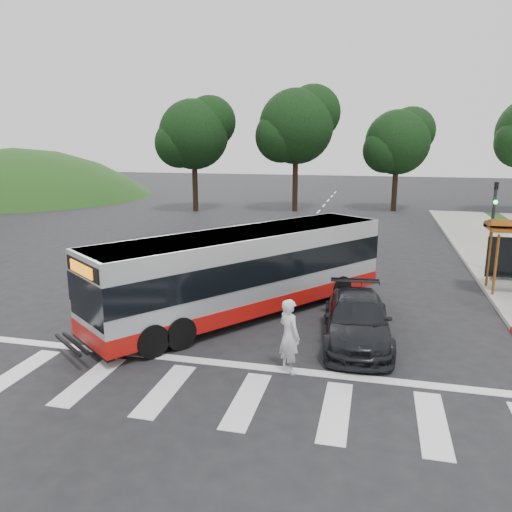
% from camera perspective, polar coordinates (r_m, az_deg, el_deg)
% --- Properties ---
extents(ground, '(140.00, 140.00, 0.00)m').
position_cam_1_polar(ground, '(16.66, -3.36, -7.12)').
color(ground, black).
rests_on(ground, ground).
extents(curb_east, '(0.30, 40.00, 0.15)m').
position_cam_1_polar(curb_east, '(24.03, 23.73, -1.70)').
color(curb_east, '#9E9991').
rests_on(curb_east, ground).
extents(hillside_nw, '(44.00, 44.00, 10.00)m').
position_cam_1_polar(hillside_nw, '(58.25, -25.55, 6.17)').
color(hillside_nw, '#193812').
rests_on(hillside_nw, ground).
extents(crosswalk_ladder, '(18.00, 2.60, 0.01)m').
position_cam_1_polar(crosswalk_ladder, '(12.37, -10.35, -14.81)').
color(crosswalk_ladder, silver).
rests_on(crosswalk_ladder, ground).
extents(traffic_signal_ne_short, '(0.18, 0.37, 4.00)m').
position_cam_1_polar(traffic_signal_ne_short, '(24.17, 25.46, 4.05)').
color(traffic_signal_ne_short, black).
rests_on(traffic_signal_ne_short, ground).
extents(tree_north_a, '(6.60, 6.15, 10.17)m').
position_cam_1_polar(tree_north_a, '(41.54, 4.74, 14.68)').
color(tree_north_a, black).
rests_on(tree_north_a, ground).
extents(tree_north_b, '(5.72, 5.33, 8.43)m').
position_cam_1_polar(tree_north_b, '(43.02, 15.97, 12.50)').
color(tree_north_b, black).
rests_on(tree_north_b, ground).
extents(tree_north_c, '(6.16, 5.74, 9.30)m').
position_cam_1_polar(tree_north_c, '(41.63, -7.01, 13.76)').
color(tree_north_c, black).
rests_on(tree_north_c, ground).
extents(transit_bus, '(8.42, 10.18, 2.82)m').
position_cam_1_polar(transit_bus, '(16.65, -1.14, -2.01)').
color(transit_bus, '#B0B3B5').
rests_on(transit_bus, ground).
extents(pedestrian, '(0.83, 0.82, 1.93)m').
position_cam_1_polar(pedestrian, '(12.69, 3.81, -9.09)').
color(pedestrian, silver).
rests_on(pedestrian, ground).
extents(dark_sedan, '(2.25, 4.75, 1.34)m').
position_cam_1_polar(dark_sedan, '(14.88, 11.46, -7.15)').
color(dark_sedan, black).
rests_on(dark_sedan, ground).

